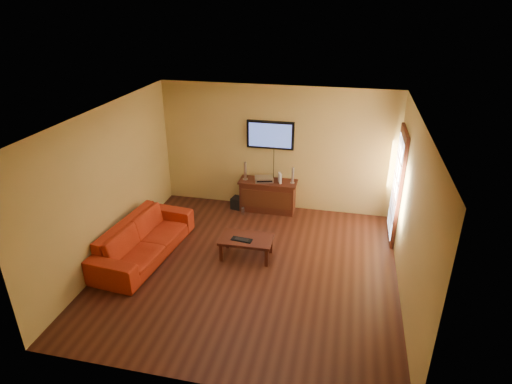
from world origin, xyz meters
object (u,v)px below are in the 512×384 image
(speaker_right, at_px, (293,176))
(television, at_px, (270,135))
(bottle, at_px, (243,211))
(keyboard, at_px, (242,240))
(sofa, at_px, (143,234))
(coffee_table, at_px, (246,241))
(media_console, at_px, (268,196))
(game_console, at_px, (280,178))
(speaker_left, at_px, (245,172))
(subwoofer, at_px, (238,203))
(av_receiver, at_px, (264,179))

(speaker_right, bearing_deg, television, 160.99)
(bottle, height_order, keyboard, keyboard)
(sofa, distance_m, bottle, 2.37)
(television, relative_size, coffee_table, 1.06)
(bottle, bearing_deg, speaker_right, 19.59)
(media_console, distance_m, sofa, 2.90)
(television, xyz_separation_m, game_console, (0.26, -0.22, -0.86))
(game_console, relative_size, keyboard, 0.57)
(game_console, bearing_deg, bottle, -179.82)
(game_console, bearing_deg, television, 116.65)
(game_console, height_order, bottle, game_console)
(media_console, xyz_separation_m, bottle, (-0.48, -0.34, -0.26))
(media_console, bearing_deg, speaker_right, 1.77)
(speaker_left, height_order, bottle, speaker_left)
(coffee_table, xyz_separation_m, speaker_right, (0.54, 1.92, 0.52))
(speaker_right, xyz_separation_m, keyboard, (-0.61, -2.01, -0.45))
(subwoofer, bearing_deg, sofa, -106.11)
(television, distance_m, av_receiver, 0.95)
(coffee_table, bearing_deg, sofa, -169.20)
(coffee_table, distance_m, sofa, 1.85)
(av_receiver, relative_size, bottle, 2.04)
(speaker_right, bearing_deg, speaker_left, -178.46)
(sofa, distance_m, subwoofer, 2.51)
(speaker_left, bearing_deg, game_console, -1.09)
(media_console, bearing_deg, bottle, -144.44)
(television, distance_m, coffee_table, 2.49)
(sofa, relative_size, speaker_left, 5.71)
(coffee_table, relative_size, speaker_left, 2.38)
(subwoofer, bearing_deg, speaker_right, 15.25)
(media_console, height_order, sofa, sofa)
(coffee_table, xyz_separation_m, bottle, (-0.46, 1.56, -0.25))
(coffee_table, height_order, av_receiver, av_receiver)
(media_console, xyz_separation_m, coffee_table, (-0.01, -1.91, -0.02))
(game_console, xyz_separation_m, keyboard, (-0.34, -1.97, -0.40))
(bottle, bearing_deg, keyboard, -76.45)
(media_console, height_order, speaker_right, speaker_right)
(game_console, bearing_deg, speaker_left, 155.99)
(television, xyz_separation_m, bottle, (-0.48, -0.54, -1.57))
(media_console, xyz_separation_m, television, (-0.00, 0.20, 1.31))
(speaker_left, bearing_deg, television, 22.74)
(sofa, height_order, subwoofer, sofa)
(speaker_right, relative_size, av_receiver, 0.90)
(av_receiver, xyz_separation_m, bottle, (-0.39, -0.34, -0.65))
(speaker_right, xyz_separation_m, game_console, (-0.26, -0.04, -0.05))
(speaker_right, relative_size, game_console, 1.60)
(subwoofer, bearing_deg, media_console, 16.54)
(sofa, bearing_deg, television, -31.21)
(sofa, bearing_deg, bottle, -29.76)
(bottle, bearing_deg, game_console, 23.10)
(coffee_table, height_order, keyboard, keyboard)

